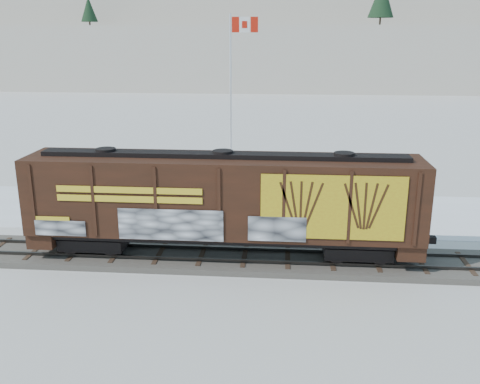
# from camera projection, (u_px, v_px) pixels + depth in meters

# --- Properties ---
(ground) EXTENTS (500.00, 500.00, 0.00)m
(ground) POSITION_uv_depth(u_px,v_px,m) (202.00, 260.00, 25.05)
(ground) COLOR white
(ground) RESTS_ON ground
(rail_track) EXTENTS (50.00, 3.40, 0.43)m
(rail_track) POSITION_uv_depth(u_px,v_px,m) (202.00, 257.00, 25.01)
(rail_track) COLOR #59544C
(rail_track) RESTS_ON ground
(parking_strip) EXTENTS (40.00, 8.00, 0.03)m
(parking_strip) POSITION_uv_depth(u_px,v_px,m) (221.00, 210.00, 32.22)
(parking_strip) COLOR white
(parking_strip) RESTS_ON ground
(hillside) EXTENTS (360.00, 110.00, 93.00)m
(hillside) POSITION_uv_depth(u_px,v_px,m) (274.00, 21.00, 154.72)
(hillside) COLOR white
(hillside) RESTS_ON ground
(hopper_railcar) EXTENTS (17.64, 3.06, 4.73)m
(hopper_railcar) POSITION_uv_depth(u_px,v_px,m) (223.00, 199.00, 24.10)
(hopper_railcar) COLOR black
(hopper_railcar) RESTS_ON rail_track
(flagpole) EXTENTS (2.30, 0.90, 11.54)m
(flagpole) POSITION_uv_depth(u_px,v_px,m) (232.00, 123.00, 37.32)
(flagpole) COLOR silver
(flagpole) RESTS_ON ground
(car_silver) EXTENTS (4.56, 2.66, 1.46)m
(car_silver) POSITION_uv_depth(u_px,v_px,m) (172.00, 203.00, 31.20)
(car_silver) COLOR silver
(car_silver) RESTS_ON parking_strip
(car_white) EXTENTS (4.28, 2.49, 1.33)m
(car_white) POSITION_uv_depth(u_px,v_px,m) (211.00, 205.00, 30.98)
(car_white) COLOR silver
(car_white) RESTS_ON parking_strip
(car_dark) EXTENTS (4.55, 1.93, 1.31)m
(car_dark) POSITION_uv_depth(u_px,v_px,m) (310.00, 207.00, 30.60)
(car_dark) COLOR black
(car_dark) RESTS_ON parking_strip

